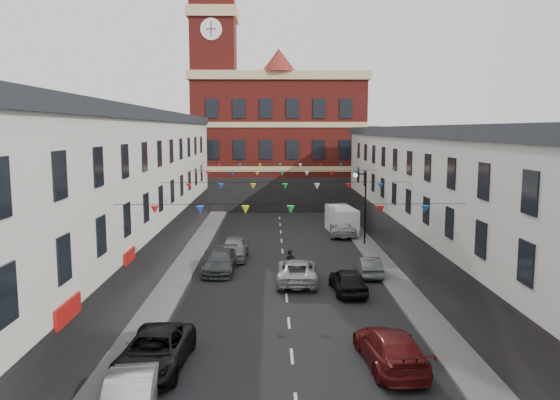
{
  "coord_description": "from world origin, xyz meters",
  "views": [
    {
      "loc": [
        -0.84,
        -29.88,
        9.49
      ],
      "look_at": [
        -0.23,
        9.2,
        4.41
      ],
      "focal_mm": 35.0,
      "sensor_mm": 36.0,
      "label": 1
    }
  ],
  "objects": [
    {
      "name": "car_right_d",
      "position": [
        3.6,
        0.93,
        0.74
      ],
      "size": [
        2.0,
        4.44,
        1.48
      ],
      "primitive_type": "imported",
      "rotation": [
        0.0,
        0.0,
        3.2
      ],
      "color": "black",
      "rests_on": "ground"
    },
    {
      "name": "terrace_right",
      "position": [
        11.78,
        1.0,
        4.85
      ],
      "size": [
        8.4,
        56.0,
        9.7
      ],
      "color": "beige",
      "rests_on": "ground"
    },
    {
      "name": "street_lamp",
      "position": [
        6.55,
        14.0,
        3.9
      ],
      "size": [
        1.1,
        0.36,
        6.0
      ],
      "color": "black",
      "rests_on": "ground"
    },
    {
      "name": "distant_hill",
      "position": [
        -4.0,
        62.0,
        5.0
      ],
      "size": [
        40.0,
        14.0,
        10.0
      ],
      "primitive_type": "cube",
      "color": "#2F4721",
      "rests_on": "ground"
    },
    {
      "name": "moving_car",
      "position": [
        0.74,
        3.12,
        0.74
      ],
      "size": [
        2.7,
        5.43,
        1.48
      ],
      "primitive_type": "imported",
      "rotation": [
        0.0,
        0.0,
        3.09
      ],
      "color": "#B2B5BA",
      "rests_on": "ground"
    },
    {
      "name": "car_right_e",
      "position": [
        5.5,
        4.66,
        0.64
      ],
      "size": [
        1.46,
        3.9,
        1.27
      ],
      "primitive_type": "imported",
      "rotation": [
        0.0,
        0.0,
        3.11
      ],
      "color": "#565B5F",
      "rests_on": "ground"
    },
    {
      "name": "civic_building",
      "position": [
        0.0,
        37.95,
        8.14
      ],
      "size": [
        20.6,
        13.3,
        18.5
      ],
      "color": "maroon",
      "rests_on": "ground"
    },
    {
      "name": "car_right_f",
      "position": [
        5.5,
        17.94,
        0.67
      ],
      "size": [
        2.66,
        5.03,
        1.35
      ],
      "primitive_type": "imported",
      "rotation": [
        0.0,
        0.0,
        3.05
      ],
      "color": "#A6AAAB",
      "rests_on": "ground"
    },
    {
      "name": "terrace_left",
      "position": [
        -11.78,
        1.0,
        5.35
      ],
      "size": [
        8.4,
        56.0,
        10.7
      ],
      "color": "silver",
      "rests_on": "ground"
    },
    {
      "name": "car_left_e",
      "position": [
        -3.6,
        9.47,
        0.81
      ],
      "size": [
        2.02,
        4.78,
        1.61
      ],
      "primitive_type": "imported",
      "rotation": [
        0.0,
        0.0,
        -0.02
      ],
      "color": "gray",
      "rests_on": "ground"
    },
    {
      "name": "car_left_b",
      "position": [
        -5.5,
        -13.06,
        0.73
      ],
      "size": [
        2.06,
        4.6,
        1.47
      ],
      "primitive_type": "imported",
      "rotation": [
        0.0,
        0.0,
        0.12
      ],
      "color": "#A0A3A8",
      "rests_on": "ground"
    },
    {
      "name": "clock_tower",
      "position": [
        -7.5,
        35.0,
        14.93
      ],
      "size": [
        5.6,
        5.6,
        30.0
      ],
      "color": "maroon",
      "rests_on": "ground"
    },
    {
      "name": "pavement_right",
      "position": [
        6.9,
        2.0,
        0.07
      ],
      "size": [
        1.8,
        64.0,
        0.15
      ],
      "primitive_type": "cube",
      "color": "#605E5B",
      "rests_on": "ground"
    },
    {
      "name": "pedestrian",
      "position": [
        0.36,
        4.59,
        0.87
      ],
      "size": [
        0.74,
        0.6,
        1.75
      ],
      "primitive_type": "imported",
      "rotation": [
        0.0,
        0.0,
        0.32
      ],
      "color": "black",
      "rests_on": "ground"
    },
    {
      "name": "white_van",
      "position": [
        5.6,
        19.64,
        1.18
      ],
      "size": [
        2.59,
        5.52,
        2.36
      ],
      "primitive_type": "cube",
      "rotation": [
        0.0,
        0.0,
        0.1
      ],
      "color": "white",
      "rests_on": "ground"
    },
    {
      "name": "car_right_c",
      "position": [
        3.92,
        -9.0,
        0.76
      ],
      "size": [
        2.55,
        5.37,
        1.51
      ],
      "primitive_type": "imported",
      "rotation": [
        0.0,
        0.0,
        3.23
      ],
      "color": "#5C1212",
      "rests_on": "ground"
    },
    {
      "name": "car_left_d",
      "position": [
        -4.26,
        5.69,
        0.72
      ],
      "size": [
        2.25,
        5.05,
        1.44
      ],
      "primitive_type": "imported",
      "rotation": [
        0.0,
        0.0,
        -0.05
      ],
      "color": "#414649",
      "rests_on": "ground"
    },
    {
      "name": "car_left_c",
      "position": [
        -5.5,
        -9.11,
        0.74
      ],
      "size": [
        2.76,
        5.45,
        1.48
      ],
      "primitive_type": "imported",
      "rotation": [
        0.0,
        0.0,
        -0.06
      ],
      "color": "black",
      "rests_on": "ground"
    },
    {
      "name": "ground",
      "position": [
        0.0,
        0.0,
        0.0
      ],
      "size": [
        160.0,
        160.0,
        0.0
      ],
      "primitive_type": "plane",
      "color": "black",
      "rests_on": "ground"
    },
    {
      "name": "pavement_left",
      "position": [
        -6.9,
        2.0,
        0.07
      ],
      "size": [
        1.8,
        64.0,
        0.15
      ],
      "primitive_type": "cube",
      "color": "#605E5B",
      "rests_on": "ground"
    }
  ]
}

